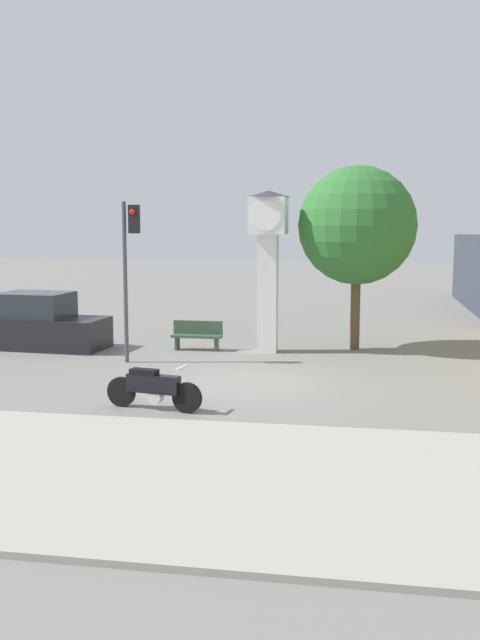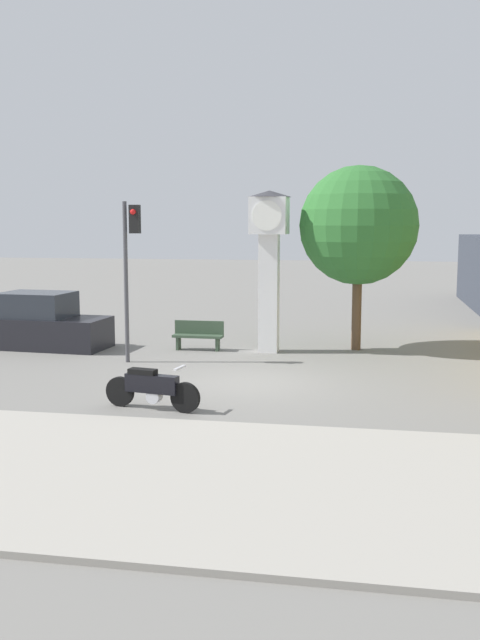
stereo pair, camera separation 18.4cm
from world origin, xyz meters
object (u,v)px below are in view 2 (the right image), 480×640
object	(u,v)px
clock_tower	(269,246)
parked_car	(41,325)
street_tree	(358,226)
motorcycle	(152,388)
traffic_light	(130,253)
bench	(198,335)

from	to	relation	value
clock_tower	parked_car	world-z (taller)	clock_tower
street_tree	parked_car	bearing A→B (deg)	-171.70
motorcycle	clock_tower	size ratio (longest dim) A/B	0.45
clock_tower	traffic_light	world-z (taller)	clock_tower
traffic_light	street_tree	xyz separation A→B (m)	(6.35, 3.28, 0.77)
motorcycle	street_tree	xyz separation A→B (m)	(4.20, 8.26, 3.45)
clock_tower	bench	size ratio (longest dim) A/B	3.12
motorcycle	clock_tower	world-z (taller)	clock_tower
traffic_light	clock_tower	bearing A→B (deg)	33.27
motorcycle	street_tree	world-z (taller)	street_tree
street_tree	parked_car	distance (m)	10.62
motorcycle	parked_car	xyz separation A→B (m)	(-5.83, 6.80, 0.27)
clock_tower	traffic_light	size ratio (longest dim) A/B	1.08
clock_tower	street_tree	size ratio (longest dim) A/B	0.86
clock_tower	traffic_light	distance (m)	4.38
bench	clock_tower	bearing A→B (deg)	1.57
traffic_light	street_tree	size ratio (longest dim) A/B	0.80
parked_car	bench	bearing A→B (deg)	9.59
traffic_light	parked_car	world-z (taller)	traffic_light
traffic_light	parked_car	bearing A→B (deg)	153.69
parked_car	clock_tower	bearing A→B (deg)	8.29
clock_tower	street_tree	world-z (taller)	street_tree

